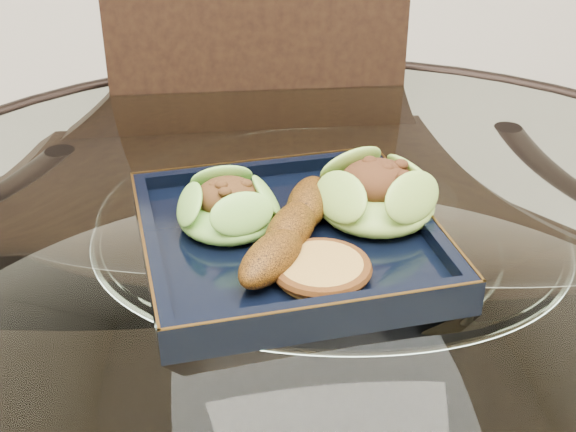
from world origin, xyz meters
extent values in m
cylinder|color=white|center=(0.00, 0.00, 0.76)|extent=(1.10, 1.10, 0.01)
torus|color=black|center=(0.00, 0.00, 0.76)|extent=(1.13, 1.13, 0.02)
cylinder|color=black|center=(0.28, 0.28, 0.38)|extent=(0.04, 0.04, 0.75)
cylinder|color=black|center=(-0.28, 0.28, 0.38)|extent=(0.04, 0.04, 0.75)
cube|color=black|center=(-0.03, 0.26, 0.49)|extent=(0.45, 0.45, 0.04)
cube|color=black|center=(-0.02, 0.46, 0.77)|extent=(0.42, 0.04, 0.48)
cylinder|color=black|center=(-0.21, 0.45, 0.23)|extent=(0.03, 0.03, 0.47)
cylinder|color=black|center=(0.16, 0.44, 0.23)|extent=(0.03, 0.03, 0.47)
cube|color=black|center=(-0.04, 0.02, 0.77)|extent=(0.30, 0.30, 0.02)
ellipsoid|color=#5EA730|center=(-0.09, 0.04, 0.80)|extent=(0.12, 0.12, 0.03)
ellipsoid|color=olive|center=(0.05, 0.04, 0.80)|extent=(0.12, 0.12, 0.04)
ellipsoid|color=#67390A|center=(-0.04, 0.00, 0.80)|extent=(0.12, 0.18, 0.03)
cylinder|color=#B7873D|center=(-0.02, -0.06, 0.79)|extent=(0.09, 0.09, 0.01)
camera|label=1|loc=(-0.12, -0.62, 1.17)|focal=50.00mm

